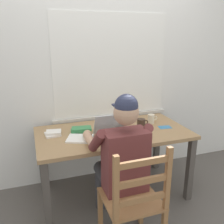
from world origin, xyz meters
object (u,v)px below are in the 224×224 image
object	(u,v)px
wooden_chair	(134,201)
book_stack_side	(53,133)
desk	(113,139)
coffee_mug_white	(151,119)
laptop	(115,134)
seated_person	(121,158)
computer_mouse	(145,137)
coffee_mug_dark	(141,123)
landscape_photo_print	(165,127)
book_stack_main	(81,130)

from	to	relation	value
wooden_chair	book_stack_side	distance (m)	1.01
desk	coffee_mug_white	size ratio (longest dim) A/B	13.40
desk	book_stack_side	xyz separation A→B (m)	(-0.58, 0.09, 0.11)
laptop	book_stack_side	world-z (taller)	laptop
seated_person	book_stack_side	world-z (taller)	seated_person
computer_mouse	coffee_mug_dark	bearing A→B (deg)	71.39
coffee_mug_white	coffee_mug_dark	size ratio (longest dim) A/B	0.91
seated_person	book_stack_side	xyz separation A→B (m)	(-0.48, 0.56, 0.06)
seated_person	landscape_photo_print	size ratio (longest dim) A/B	9.44
computer_mouse	book_stack_main	xyz separation A→B (m)	(-0.53, 0.35, 0.01)
wooden_chair	seated_person	bearing A→B (deg)	90.00
computer_mouse	coffee_mug_white	world-z (taller)	coffee_mug_white
laptop	coffee_mug_dark	world-z (taller)	laptop
coffee_mug_dark	landscape_photo_print	distance (m)	0.25
wooden_chair	coffee_mug_dark	distance (m)	0.91
coffee_mug_white	coffee_mug_dark	distance (m)	0.18
laptop	desk	bearing A→B (deg)	74.51
desk	coffee_mug_white	world-z (taller)	coffee_mug_white
wooden_chair	landscape_photo_print	bearing A→B (deg)	46.41
coffee_mug_white	book_stack_main	xyz separation A→B (m)	(-0.78, -0.00, -0.03)
book_stack_side	landscape_photo_print	distance (m)	1.14
coffee_mug_white	computer_mouse	bearing A→B (deg)	-125.16
desk	wooden_chair	bearing A→B (deg)	-97.54
laptop	landscape_photo_print	distance (m)	0.61
computer_mouse	book_stack_side	bearing A→B (deg)	155.88
seated_person	laptop	world-z (taller)	seated_person
desk	book_stack_side	size ratio (longest dim) A/B	9.16
seated_person	laptop	size ratio (longest dim) A/B	3.72
desk	book_stack_main	distance (m)	0.34
computer_mouse	coffee_mug_dark	xyz separation A→B (m)	(0.09, 0.27, 0.03)
coffee_mug_dark	landscape_photo_print	world-z (taller)	coffee_mug_dark
desk	wooden_chair	size ratio (longest dim) A/B	1.63
computer_mouse	book_stack_side	size ratio (longest dim) A/B	0.61
wooden_chair	landscape_photo_print	size ratio (longest dim) A/B	7.10
book_stack_main	book_stack_side	xyz separation A→B (m)	(-0.27, 0.01, -0.00)
book_stack_main	coffee_mug_dark	bearing A→B (deg)	-7.03
seated_person	computer_mouse	xyz separation A→B (m)	(0.32, 0.20, 0.06)
computer_mouse	desk	bearing A→B (deg)	129.86
laptop	landscape_photo_print	bearing A→B (deg)	10.96
desk	seated_person	world-z (taller)	seated_person
book_stack_side	coffee_mug_white	bearing A→B (deg)	-0.19
desk	seated_person	size ratio (longest dim) A/B	1.22
seated_person	wooden_chair	world-z (taller)	seated_person
desk	book_stack_main	world-z (taller)	book_stack_main
desk	book_stack_main	xyz separation A→B (m)	(-0.31, 0.09, 0.11)
book_stack_side	landscape_photo_print	bearing A→B (deg)	-8.07
seated_person	coffee_mug_dark	distance (m)	0.63
coffee_mug_white	desk	bearing A→B (deg)	-169.14
computer_mouse	coffee_mug_white	size ratio (longest dim) A/B	0.89
seated_person	desk	bearing A→B (deg)	78.04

